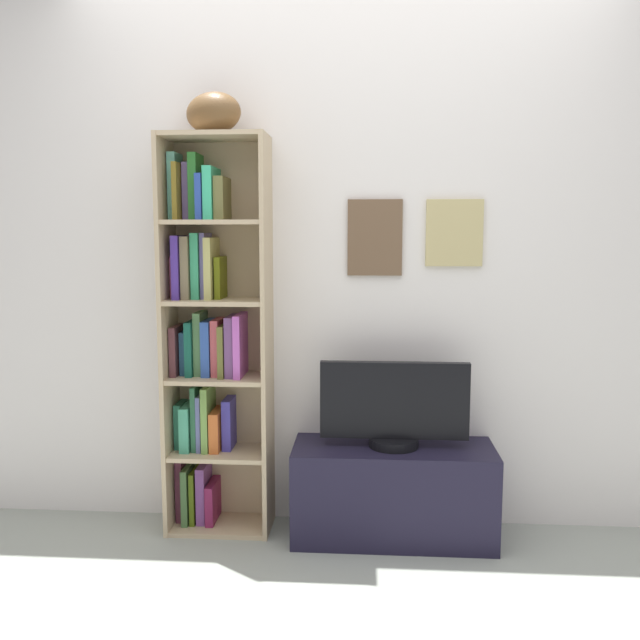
{
  "coord_description": "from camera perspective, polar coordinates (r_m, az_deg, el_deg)",
  "views": [
    {
      "loc": [
        0.11,
        -2.05,
        1.37
      ],
      "look_at": [
        -0.1,
        0.85,
        1.0
      ],
      "focal_mm": 38.35,
      "sensor_mm": 36.0,
      "label": 1
    }
  ],
  "objects": [
    {
      "name": "football",
      "position": [
        3.13,
        -8.89,
        16.69
      ],
      "size": [
        0.33,
        0.29,
        0.18
      ],
      "primitive_type": "ellipsoid",
      "rotation": [
        0.0,
        0.0,
        -0.51
      ],
      "color": "brown",
      "rests_on": "bookshelf"
    },
    {
      "name": "television",
      "position": [
        3.06,
        6.22,
        -7.15
      ],
      "size": [
        0.66,
        0.22,
        0.38
      ],
      "color": "black",
      "rests_on": "tv_stand"
    },
    {
      "name": "tv_stand",
      "position": [
        3.18,
        6.12,
        -14.1
      ],
      "size": [
        0.9,
        0.37,
        0.42
      ],
      "color": "black",
      "rests_on": "ground"
    },
    {
      "name": "bookshelf",
      "position": [
        3.16,
        -9.15,
        -1.48
      ],
      "size": [
        0.47,
        0.27,
        1.8
      ],
      "color": "tan",
      "rests_on": "ground"
    },
    {
      "name": "back_wall",
      "position": [
        3.18,
        2.16,
        4.71
      ],
      "size": [
        4.8,
        0.08,
        2.45
      ],
      "color": "silver",
      "rests_on": "ground"
    }
  ]
}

